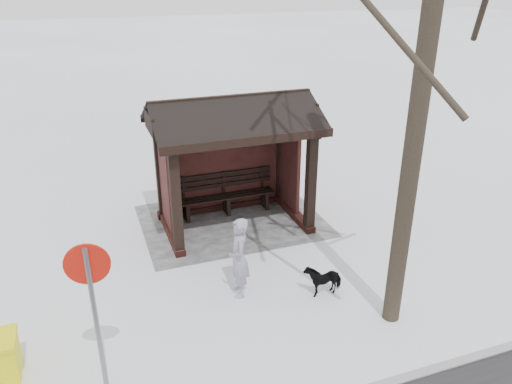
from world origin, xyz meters
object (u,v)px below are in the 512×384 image
Objects in this scene: bus_shelter at (231,135)px; dog at (323,278)px; pedestrian at (239,258)px; road_sign at (91,287)px.

bus_shelter is 3.85m from dog.
bus_shelter reaches higher than dog.
road_sign is at bearing -49.05° from pedestrian.
dog is (-0.73, 3.28, -1.87)m from bus_shelter.
bus_shelter reaches higher than pedestrian.
pedestrian is 0.66× the size of road_sign.
dog is 0.30× the size of road_sign.
road_sign is at bearing 52.67° from bus_shelter.
bus_shelter is 1.54× the size of road_sign.
bus_shelter reaches higher than road_sign.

